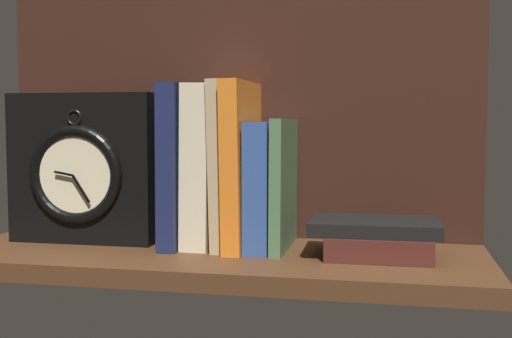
# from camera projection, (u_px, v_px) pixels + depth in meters

# --- Properties ---
(ground_plane) EXTENTS (0.75, 0.27, 0.03)m
(ground_plane) POSITION_uv_depth(u_px,v_px,m) (216.00, 260.00, 0.91)
(ground_plane) COLOR #4C2D19
(back_panel) EXTENTS (0.75, 0.01, 0.39)m
(back_panel) POSITION_uv_depth(u_px,v_px,m) (237.00, 113.00, 1.02)
(back_panel) COLOR black
(back_panel) RESTS_ON ground_plane
(book_navy_bierce) EXTENTS (0.03, 0.15, 0.24)m
(book_navy_bierce) POSITION_uv_depth(u_px,v_px,m) (182.00, 165.00, 0.95)
(book_navy_bierce) COLOR #192147
(book_navy_bierce) RESTS_ON ground_plane
(book_cream_twain) EXTENTS (0.04, 0.12, 0.24)m
(book_cream_twain) POSITION_uv_depth(u_px,v_px,m) (205.00, 166.00, 0.95)
(book_cream_twain) COLOR beige
(book_cream_twain) RESTS_ON ground_plane
(book_tan_shortstories) EXTENTS (0.02, 0.14, 0.24)m
(book_tan_shortstories) POSITION_uv_depth(u_px,v_px,m) (226.00, 164.00, 0.94)
(book_tan_shortstories) COLOR tan
(book_tan_shortstories) RESTS_ON ground_plane
(book_orange_pandolfini) EXTENTS (0.03, 0.16, 0.24)m
(book_orange_pandolfini) POSITION_uv_depth(u_px,v_px,m) (242.00, 165.00, 0.93)
(book_orange_pandolfini) COLOR orange
(book_orange_pandolfini) RESTS_ON ground_plane
(book_blue_modern) EXTENTS (0.03, 0.15, 0.18)m
(book_blue_modern) POSITION_uv_depth(u_px,v_px,m) (265.00, 185.00, 0.93)
(book_blue_modern) COLOR #2D4C8E
(book_blue_modern) RESTS_ON ground_plane
(book_green_romantic) EXTENTS (0.02, 0.15, 0.19)m
(book_green_romantic) POSITION_uv_depth(u_px,v_px,m) (284.00, 184.00, 0.92)
(book_green_romantic) COLOR #476B44
(book_green_romantic) RESTS_ON ground_plane
(framed_clock) EXTENTS (0.22, 0.07, 0.22)m
(framed_clock) POSITION_uv_depth(u_px,v_px,m) (84.00, 169.00, 0.97)
(framed_clock) COLOR black
(framed_clock) RESTS_ON ground_plane
(book_stack_side) EXTENTS (0.17, 0.13, 0.05)m
(book_stack_side) POSITION_uv_depth(u_px,v_px,m) (377.00, 237.00, 0.88)
(book_stack_side) COLOR #471E19
(book_stack_side) RESTS_ON ground_plane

